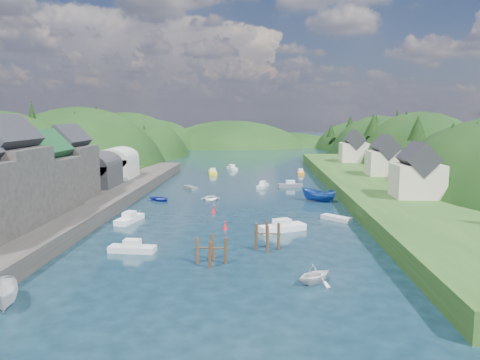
{
  "coord_description": "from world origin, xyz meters",
  "views": [
    {
      "loc": [
        3.29,
        -48.82,
        14.81
      ],
      "look_at": [
        0.0,
        28.0,
        4.0
      ],
      "focal_mm": 35.0,
      "sensor_mm": 36.0,
      "label": 1
    }
  ],
  "objects_px": {
    "piling_cluster_near": "(211,253)",
    "channel_buoy_near": "(225,226)",
    "piling_cluster_far": "(267,239)",
    "channel_buoy_far": "(213,210)"
  },
  "relations": [
    {
      "from": "channel_buoy_near",
      "to": "piling_cluster_far",
      "type": "bearing_deg",
      "value": -59.41
    },
    {
      "from": "piling_cluster_far",
      "to": "channel_buoy_far",
      "type": "bearing_deg",
      "value": 112.29
    },
    {
      "from": "piling_cluster_near",
      "to": "piling_cluster_far",
      "type": "height_order",
      "value": "piling_cluster_far"
    },
    {
      "from": "piling_cluster_far",
      "to": "channel_buoy_far",
      "type": "height_order",
      "value": "piling_cluster_far"
    },
    {
      "from": "piling_cluster_far",
      "to": "channel_buoy_far",
      "type": "relative_size",
      "value": 3.29
    },
    {
      "from": "channel_buoy_far",
      "to": "piling_cluster_near",
      "type": "bearing_deg",
      "value": -84.8
    },
    {
      "from": "piling_cluster_near",
      "to": "channel_buoy_near",
      "type": "height_order",
      "value": "piling_cluster_near"
    },
    {
      "from": "piling_cluster_near",
      "to": "channel_buoy_far",
      "type": "relative_size",
      "value": 3.09
    },
    {
      "from": "channel_buoy_far",
      "to": "channel_buoy_near",
      "type": "bearing_deg",
      "value": -75.98
    },
    {
      "from": "piling_cluster_near",
      "to": "channel_buoy_far",
      "type": "xyz_separation_m",
      "value": [
        -2.21,
        24.29,
        -0.59
      ]
    }
  ]
}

